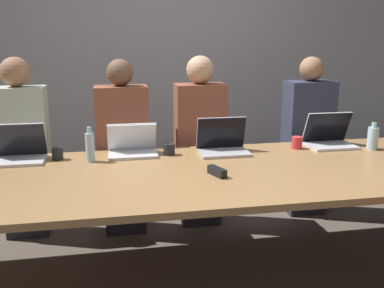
{
  "coord_description": "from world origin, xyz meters",
  "views": [
    {
      "loc": [
        -0.57,
        -2.48,
        1.53
      ],
      "look_at": [
        -0.08,
        0.1,
        0.88
      ],
      "focal_mm": 40.0,
      "sensor_mm": 36.0,
      "label": 1
    }
  ],
  "objects_px": {
    "stapler": "(217,172)",
    "laptop_far_center": "(223,143)",
    "person_far_center": "(200,144)",
    "person_far_midleft": "(123,151)",
    "bottle_far_midleft": "(90,147)",
    "person_far_right": "(307,139)",
    "cup_far_midleft": "(169,149)",
    "bottle_far_right": "(373,138)",
    "laptop_far_left": "(18,150)",
    "laptop_far_midleft": "(132,146)",
    "person_far_left": "(23,151)",
    "cup_far_left": "(58,154)",
    "cup_far_right": "(297,143)",
    "laptop_far_right": "(329,136)"
  },
  "relations": [
    {
      "from": "cup_far_right",
      "to": "person_far_left",
      "type": "relative_size",
      "value": 0.06
    },
    {
      "from": "cup_far_right",
      "to": "laptop_far_left",
      "type": "xyz_separation_m",
      "value": [
        -1.98,
        0.04,
        0.03
      ]
    },
    {
      "from": "laptop_far_center",
      "to": "person_far_center",
      "type": "height_order",
      "value": "person_far_center"
    },
    {
      "from": "laptop_far_midleft",
      "to": "cup_far_left",
      "type": "bearing_deg",
      "value": -176.4
    },
    {
      "from": "bottle_far_right",
      "to": "person_far_left",
      "type": "bearing_deg",
      "value": 166.71
    },
    {
      "from": "laptop_far_right",
      "to": "person_far_midleft",
      "type": "xyz_separation_m",
      "value": [
        -1.55,
        0.36,
        -0.13
      ]
    },
    {
      "from": "bottle_far_right",
      "to": "person_far_center",
      "type": "bearing_deg",
      "value": 154.42
    },
    {
      "from": "person_far_left",
      "to": "cup_far_midleft",
      "type": "distance_m",
      "value": 1.18
    },
    {
      "from": "person_far_center",
      "to": "laptop_far_midleft",
      "type": "xyz_separation_m",
      "value": [
        -0.57,
        -0.39,
        0.11
      ]
    },
    {
      "from": "bottle_far_right",
      "to": "cup_far_left",
      "type": "height_order",
      "value": "bottle_far_right"
    },
    {
      "from": "cup_far_right",
      "to": "cup_far_midleft",
      "type": "height_order",
      "value": "cup_far_right"
    },
    {
      "from": "laptop_far_midleft",
      "to": "stapler",
      "type": "relative_size",
      "value": 2.2
    },
    {
      "from": "laptop_far_left",
      "to": "person_far_midleft",
      "type": "height_order",
      "value": "person_far_midleft"
    },
    {
      "from": "person_far_center",
      "to": "bottle_far_midleft",
      "type": "bearing_deg",
      "value": -148.81
    },
    {
      "from": "laptop_far_left",
      "to": "laptop_far_center",
      "type": "bearing_deg",
      "value": -1.88
    },
    {
      "from": "person_far_midleft",
      "to": "bottle_far_midleft",
      "type": "distance_m",
      "value": 0.55
    },
    {
      "from": "laptop_far_left",
      "to": "cup_far_midleft",
      "type": "bearing_deg",
      "value": -2.1
    },
    {
      "from": "stapler",
      "to": "laptop_far_center",
      "type": "bearing_deg",
      "value": 51.22
    },
    {
      "from": "cup_far_right",
      "to": "stapler",
      "type": "distance_m",
      "value": 0.91
    },
    {
      "from": "person_far_right",
      "to": "cup_far_right",
      "type": "distance_m",
      "value": 0.6
    },
    {
      "from": "laptop_far_right",
      "to": "cup_far_right",
      "type": "height_order",
      "value": "laptop_far_right"
    },
    {
      "from": "person_far_midleft",
      "to": "cup_far_midleft",
      "type": "height_order",
      "value": "person_far_midleft"
    },
    {
      "from": "cup_far_left",
      "to": "cup_far_right",
      "type": "bearing_deg",
      "value": -0.65
    },
    {
      "from": "laptop_far_left",
      "to": "cup_far_right",
      "type": "bearing_deg",
      "value": -1.11
    },
    {
      "from": "person_far_left",
      "to": "stapler",
      "type": "relative_size",
      "value": 8.97
    },
    {
      "from": "person_far_midleft",
      "to": "person_far_center",
      "type": "bearing_deg",
      "value": 3.99
    },
    {
      "from": "person_far_right",
      "to": "cup_far_left",
      "type": "relative_size",
      "value": 16.61
    },
    {
      "from": "cup_far_right",
      "to": "laptop_far_left",
      "type": "relative_size",
      "value": 0.25
    },
    {
      "from": "cup_far_midleft",
      "to": "person_far_left",
      "type": "bearing_deg",
      "value": 155.88
    },
    {
      "from": "person_far_left",
      "to": "cup_far_left",
      "type": "bearing_deg",
      "value": -55.68
    },
    {
      "from": "laptop_far_midleft",
      "to": "bottle_far_right",
      "type": "bearing_deg",
      "value": -5.75
    },
    {
      "from": "laptop_far_midleft",
      "to": "stapler",
      "type": "height_order",
      "value": "laptop_far_midleft"
    },
    {
      "from": "laptop_far_left",
      "to": "person_far_left",
      "type": "relative_size",
      "value": 0.26
    },
    {
      "from": "cup_far_right",
      "to": "laptop_far_center",
      "type": "distance_m",
      "value": 0.58
    },
    {
      "from": "bottle_far_right",
      "to": "cup_far_left",
      "type": "distance_m",
      "value": 2.27
    },
    {
      "from": "bottle_far_right",
      "to": "person_far_center",
      "type": "xyz_separation_m",
      "value": [
        -1.19,
        0.57,
        -0.13
      ]
    },
    {
      "from": "person_far_right",
      "to": "stapler",
      "type": "xyz_separation_m",
      "value": [
        -1.06,
        -1.01,
        0.08
      ]
    },
    {
      "from": "bottle_far_midleft",
      "to": "cup_far_midleft",
      "type": "bearing_deg",
      "value": 7.84
    },
    {
      "from": "person_far_midleft",
      "to": "bottle_far_midleft",
      "type": "bearing_deg",
      "value": -115.5
    },
    {
      "from": "laptop_far_right",
      "to": "person_far_left",
      "type": "relative_size",
      "value": 0.25
    },
    {
      "from": "bottle_far_right",
      "to": "laptop_far_left",
      "type": "height_order",
      "value": "laptop_far_left"
    },
    {
      "from": "cup_far_left",
      "to": "cup_far_midleft",
      "type": "height_order",
      "value": "cup_far_left"
    },
    {
      "from": "bottle_far_midleft",
      "to": "bottle_far_right",
      "type": "bearing_deg",
      "value": -1.47
    },
    {
      "from": "cup_far_midleft",
      "to": "bottle_far_midleft",
      "type": "xyz_separation_m",
      "value": [
        -0.54,
        -0.07,
        0.06
      ]
    },
    {
      "from": "cup_far_right",
      "to": "person_far_center",
      "type": "xyz_separation_m",
      "value": [
        -0.65,
        0.44,
        -0.09
      ]
    },
    {
      "from": "laptop_far_midleft",
      "to": "person_far_midleft",
      "type": "height_order",
      "value": "person_far_midleft"
    },
    {
      "from": "laptop_far_right",
      "to": "bottle_far_midleft",
      "type": "relative_size",
      "value": 1.5
    },
    {
      "from": "laptop_far_right",
      "to": "laptop_far_left",
      "type": "height_order",
      "value": "laptop_far_right"
    },
    {
      "from": "person_far_center",
      "to": "laptop_far_left",
      "type": "bearing_deg",
      "value": -163.11
    },
    {
      "from": "person_far_right",
      "to": "cup_far_midleft",
      "type": "bearing_deg",
      "value": -159.04
    }
  ]
}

